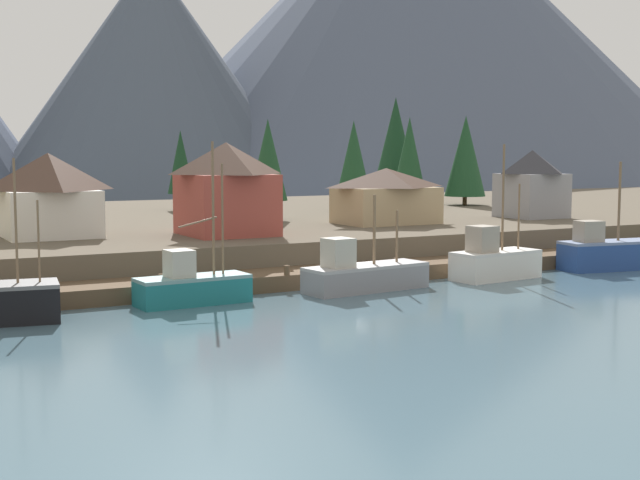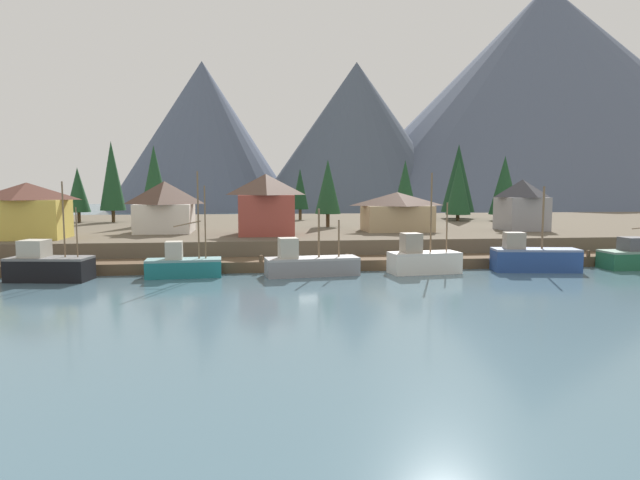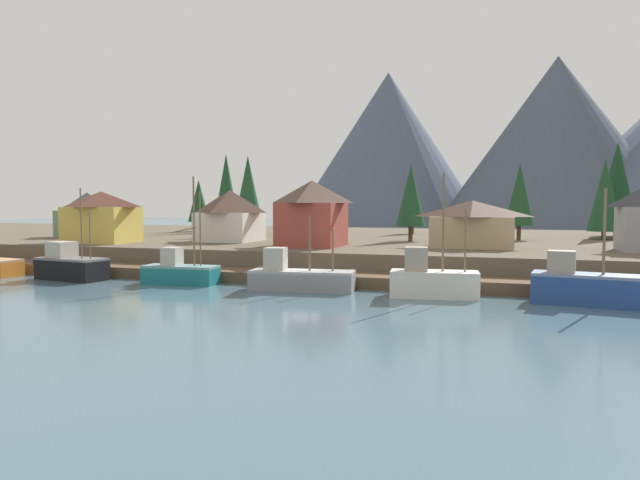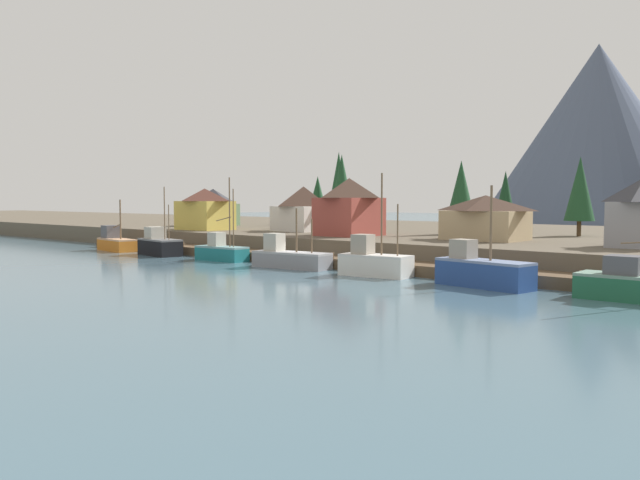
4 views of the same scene
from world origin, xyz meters
name	(u,v)px [view 4 (image 4 of 4)]	position (x,y,z in m)	size (l,w,h in m)	color
ground_plane	(411,258)	(0.00, 20.00, -0.50)	(400.00, 400.00, 1.00)	#476675
dock	(314,260)	(0.00, 1.99, 0.50)	(80.00, 4.00, 1.60)	brown
shoreline_bank	(460,239)	(0.00, 32.00, 1.25)	(400.00, 56.00, 2.50)	brown
mountain_west_peak	(597,134)	(-22.05, 149.39, 25.85)	(66.52, 66.52, 51.70)	#4C566B
fishing_boat_orange	(116,242)	(-31.85, -1.78, 1.12)	(7.29, 3.39, 6.73)	#CC6B1E
fishing_boat_black	(159,245)	(-21.71, -1.98, 1.24)	(6.91, 3.71, 8.26)	black
fishing_boat_teal	(221,251)	(-10.77, -1.44, 1.03)	(6.50, 2.64, 9.15)	#196B70
fishing_boat_grey	(290,258)	(0.22, -1.89, 1.02)	(8.42, 3.45, 5.91)	gray
fishing_boat_white	(374,262)	(10.58, -1.80, 1.22)	(6.59, 3.29, 9.08)	silver
fishing_boat_blue	(482,271)	(21.16, -1.94, 1.23)	(8.02, 3.65, 7.86)	navy
fishing_boat_green	(640,286)	(32.46, -1.58, 1.08)	(8.21, 2.87, 8.95)	#1E5B3D
house_white	(304,208)	(-14.98, 16.40, 5.57)	(6.64, 6.93, 6.00)	silver
house_tan	(485,217)	(12.59, 14.93, 4.90)	(8.33, 5.91, 4.70)	tan
house_green	(213,207)	(-37.75, 19.41, 5.54)	(5.54, 7.15, 5.94)	#6B8E66
house_red	(349,206)	(-3.26, 11.72, 5.96)	(6.28, 6.88, 6.76)	#9E4238
house_yellow	(205,209)	(-27.64, 9.69, 5.45)	(7.68, 5.47, 5.77)	gold
conifer_near_left	(318,196)	(-30.95, 37.09, 7.39)	(3.49, 3.49, 8.26)	#4C3823
conifer_near_right	(461,190)	(5.22, 22.80, 7.85)	(3.45, 3.45, 8.98)	#4C3823
conifer_mid_left	(580,189)	(17.39, 28.58, 7.99)	(3.43, 3.43, 9.23)	#4C3823
conifer_back_left	(342,185)	(-18.15, 28.25, 8.88)	(3.93, 3.93, 11.05)	#4C3823
conifer_far_left	(505,194)	(2.92, 39.46, 7.50)	(2.80, 2.80, 8.33)	#4C3823
conifer_far_right	(339,183)	(-25.84, 36.71, 9.51)	(3.78, 3.78, 12.24)	#4C3823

